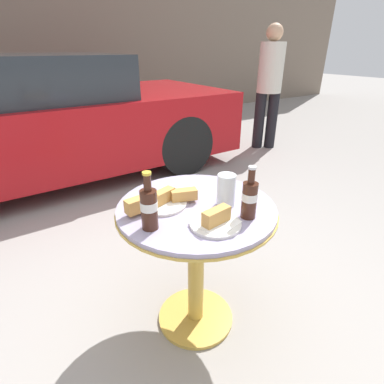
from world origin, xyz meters
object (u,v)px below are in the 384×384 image
at_px(lunch_plate_far, 216,221).
at_px(drinking_glass, 226,191).
at_px(bistro_table, 196,237).
at_px(cola_bottle_right, 249,198).
at_px(parked_car, 44,121).
at_px(pedestrian, 269,82).
at_px(cola_bottle_left, 149,207).
at_px(lunch_plate_near, 161,201).

bearing_deg(lunch_plate_far, drinking_glass, 38.58).
distance_m(bistro_table, cola_bottle_right, 0.35).
relative_size(cola_bottle_right, drinking_glass, 1.55).
distance_m(lunch_plate_far, parked_car, 2.77).
distance_m(cola_bottle_right, pedestrian, 3.28).
relative_size(lunch_plate_far, parked_car, 0.05).
distance_m(drinking_glass, lunch_plate_far, 0.18).
bearing_deg(lunch_plate_far, cola_bottle_right, -7.69).
xyz_separation_m(cola_bottle_left, lunch_plate_near, (0.12, 0.13, -0.06)).
relative_size(bistro_table, cola_bottle_left, 3.07).
xyz_separation_m(lunch_plate_far, pedestrian, (2.57, 2.19, 0.18)).
relative_size(lunch_plate_near, parked_car, 0.08).
bearing_deg(bistro_table, cola_bottle_right, -58.93).
distance_m(lunch_plate_far, pedestrian, 3.38).
bearing_deg(cola_bottle_right, lunch_plate_far, 172.31).
bearing_deg(parked_car, bistro_table, -85.35).
xyz_separation_m(cola_bottle_left, cola_bottle_right, (0.37, -0.14, -0.00)).
xyz_separation_m(bistro_table, cola_bottle_left, (-0.25, -0.05, 0.26)).
distance_m(bistro_table, lunch_plate_near, 0.25).
xyz_separation_m(bistro_table, lunch_plate_far, (-0.03, -0.18, 0.19)).
distance_m(bistro_table, parked_car, 2.59).
distance_m(cola_bottle_right, lunch_plate_near, 0.38).
distance_m(bistro_table, cola_bottle_left, 0.37).
bearing_deg(pedestrian, cola_bottle_left, -143.57).
bearing_deg(pedestrian, parked_car, 168.18).
xyz_separation_m(cola_bottle_left, parked_car, (0.04, 2.64, -0.18)).
distance_m(bistro_table, drinking_glass, 0.27).
xyz_separation_m(lunch_plate_near, pedestrian, (2.68, 1.93, 0.18)).
bearing_deg(pedestrian, lunch_plate_near, -144.21).
relative_size(cola_bottle_right, lunch_plate_near, 0.67).
xyz_separation_m(cola_bottle_left, lunch_plate_far, (0.22, -0.12, -0.07)).
xyz_separation_m(bistro_table, cola_bottle_right, (0.12, -0.20, 0.26)).
height_order(cola_bottle_right, lunch_plate_far, cola_bottle_right).
height_order(parked_car, pedestrian, pedestrian).
height_order(bistro_table, cola_bottle_left, cola_bottle_left).
bearing_deg(lunch_plate_near, bistro_table, -29.53).
bearing_deg(lunch_plate_far, cola_bottle_left, 150.52).
relative_size(lunch_plate_near, lunch_plate_far, 1.63).
bearing_deg(lunch_plate_far, parked_car, 93.72).
bearing_deg(lunch_plate_near, lunch_plate_far, -67.70).
distance_m(cola_bottle_left, parked_car, 2.65).
xyz_separation_m(cola_bottle_left, drinking_glass, (0.36, -0.01, -0.03)).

